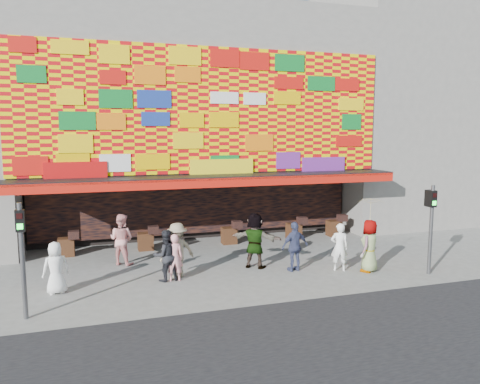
{
  "coord_description": "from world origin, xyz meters",
  "views": [
    {
      "loc": [
        -4.45,
        -14.06,
        4.78
      ],
      "look_at": [
        0.66,
        2.0,
        2.56
      ],
      "focal_mm": 35.0,
      "sensor_mm": 36.0,
      "label": 1
    }
  ],
  "objects_px": {
    "ped_d": "(177,250)",
    "ped_h": "(339,247)",
    "signal_left": "(22,248)",
    "ped_f": "(255,240)",
    "ped_a": "(56,268)",
    "parasol": "(371,210)",
    "signal_right": "(431,219)",
    "ped_e": "(295,246)",
    "ped_i": "(121,239)",
    "ped_c": "(165,255)",
    "ped_g": "(370,246)",
    "ped_b": "(174,257)"
  },
  "relations": [
    {
      "from": "ped_g",
      "to": "ped_i",
      "type": "height_order",
      "value": "ped_i"
    },
    {
      "from": "ped_a",
      "to": "ped_d",
      "type": "xyz_separation_m",
      "value": [
        3.68,
        0.49,
        0.12
      ]
    },
    {
      "from": "ped_i",
      "to": "ped_c",
      "type": "bearing_deg",
      "value": 151.79
    },
    {
      "from": "signal_left",
      "to": "ped_i",
      "type": "distance_m",
      "value": 5.14
    },
    {
      "from": "ped_b",
      "to": "ped_e",
      "type": "xyz_separation_m",
      "value": [
        4.1,
        -0.19,
        0.09
      ]
    },
    {
      "from": "signal_right",
      "to": "ped_e",
      "type": "bearing_deg",
      "value": 157.89
    },
    {
      "from": "ped_g",
      "to": "ped_h",
      "type": "height_order",
      "value": "ped_g"
    },
    {
      "from": "ped_e",
      "to": "ped_f",
      "type": "xyz_separation_m",
      "value": [
        -1.17,
        0.78,
        0.12
      ]
    },
    {
      "from": "ped_f",
      "to": "ped_e",
      "type": "bearing_deg",
      "value": -175.89
    },
    {
      "from": "ped_f",
      "to": "ped_g",
      "type": "bearing_deg",
      "value": -166.4
    },
    {
      "from": "ped_d",
      "to": "ped_g",
      "type": "height_order",
      "value": "ped_d"
    },
    {
      "from": "signal_left",
      "to": "ped_d",
      "type": "height_order",
      "value": "signal_left"
    },
    {
      "from": "ped_h",
      "to": "ped_i",
      "type": "xyz_separation_m",
      "value": [
        -7.06,
        3.03,
        0.09
      ]
    },
    {
      "from": "ped_c",
      "to": "ped_f",
      "type": "xyz_separation_m",
      "value": [
        3.2,
        0.51,
        0.14
      ]
    },
    {
      "from": "ped_e",
      "to": "ped_g",
      "type": "height_order",
      "value": "ped_g"
    },
    {
      "from": "ped_a",
      "to": "ped_g",
      "type": "xyz_separation_m",
      "value": [
        10.01,
        -0.9,
        0.12
      ]
    },
    {
      "from": "ped_d",
      "to": "signal_right",
      "type": "bearing_deg",
      "value": 151.94
    },
    {
      "from": "ped_f",
      "to": "ped_h",
      "type": "height_order",
      "value": "ped_f"
    },
    {
      "from": "signal_left",
      "to": "parasol",
      "type": "bearing_deg",
      "value": 4.6
    },
    {
      "from": "ped_b",
      "to": "ped_h",
      "type": "distance_m",
      "value": 5.61
    },
    {
      "from": "ped_a",
      "to": "ped_i",
      "type": "bearing_deg",
      "value": -142.62
    },
    {
      "from": "signal_left",
      "to": "ped_b",
      "type": "bearing_deg",
      "value": 24.39
    },
    {
      "from": "ped_f",
      "to": "parasol",
      "type": "bearing_deg",
      "value": -166.4
    },
    {
      "from": "parasol",
      "to": "signal_left",
      "type": "bearing_deg",
      "value": -175.4
    },
    {
      "from": "ped_b",
      "to": "ped_e",
      "type": "bearing_deg",
      "value": -178.77
    },
    {
      "from": "ped_i",
      "to": "signal_left",
      "type": "bearing_deg",
      "value": 92.46
    },
    {
      "from": "ped_e",
      "to": "parasol",
      "type": "relative_size",
      "value": 0.95
    },
    {
      "from": "ped_a",
      "to": "ped_h",
      "type": "height_order",
      "value": "ped_h"
    },
    {
      "from": "signal_right",
      "to": "ped_h",
      "type": "bearing_deg",
      "value": 154.72
    },
    {
      "from": "ped_d",
      "to": "ped_f",
      "type": "distance_m",
      "value": 2.78
    },
    {
      "from": "ped_d",
      "to": "ped_h",
      "type": "height_order",
      "value": "ped_d"
    },
    {
      "from": "ped_a",
      "to": "parasol",
      "type": "distance_m",
      "value": 10.14
    },
    {
      "from": "ped_f",
      "to": "ped_i",
      "type": "bearing_deg",
      "value": 15.48
    },
    {
      "from": "ped_f",
      "to": "signal_left",
      "type": "bearing_deg",
      "value": 57.15
    },
    {
      "from": "signal_left",
      "to": "ped_b",
      "type": "distance_m",
      "value": 4.68
    },
    {
      "from": "signal_right",
      "to": "ped_a",
      "type": "height_order",
      "value": "signal_right"
    },
    {
      "from": "signal_right",
      "to": "ped_e",
      "type": "xyz_separation_m",
      "value": [
        -4.15,
        1.69,
        -1.01
      ]
    },
    {
      "from": "ped_a",
      "to": "ped_e",
      "type": "bearing_deg",
      "value": 165.55
    },
    {
      "from": "ped_c",
      "to": "ped_e",
      "type": "distance_m",
      "value": 4.38
    },
    {
      "from": "ped_a",
      "to": "ped_e",
      "type": "distance_m",
      "value": 7.62
    },
    {
      "from": "ped_a",
      "to": "ped_i",
      "type": "relative_size",
      "value": 0.85
    },
    {
      "from": "ped_c",
      "to": "signal_left",
      "type": "bearing_deg",
      "value": 16.52
    },
    {
      "from": "signal_left",
      "to": "ped_f",
      "type": "bearing_deg",
      "value": 19.2
    },
    {
      "from": "signal_left",
      "to": "ped_e",
      "type": "bearing_deg",
      "value": 11.54
    },
    {
      "from": "ped_h",
      "to": "ped_i",
      "type": "bearing_deg",
      "value": -2.46
    },
    {
      "from": "ped_i",
      "to": "ped_e",
      "type": "bearing_deg",
      "value": -170.78
    },
    {
      "from": "signal_right",
      "to": "ped_g",
      "type": "xyz_separation_m",
      "value": [
        -1.76,
        0.86,
        -0.97
      ]
    },
    {
      "from": "ped_g",
      "to": "parasol",
      "type": "distance_m",
      "value": 1.23
    },
    {
      "from": "ped_c",
      "to": "signal_right",
      "type": "bearing_deg",
      "value": 156.76
    },
    {
      "from": "ped_e",
      "to": "ped_h",
      "type": "relative_size",
      "value": 1.03
    }
  ]
}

